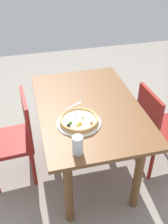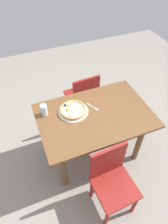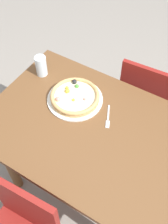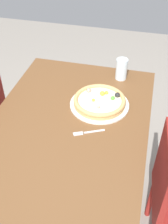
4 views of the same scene
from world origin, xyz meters
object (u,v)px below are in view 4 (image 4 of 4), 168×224
at_px(pizza, 100,101).
at_px(dining_table, 68,143).
at_px(fork, 86,133).
at_px(plate, 99,104).
at_px(drinking_glass, 121,69).

bearing_deg(pizza, dining_table, 148.00).
bearing_deg(fork, plate, -120.08).
xyz_separation_m(dining_table, pizza, (0.21, -0.13, 0.16)).
bearing_deg(fork, drinking_glass, -125.50).
bearing_deg(plate, dining_table, 147.93).
xyz_separation_m(dining_table, fork, (-0.03, -0.11, 0.13)).
relative_size(pizza, drinking_glass, 2.16).
relative_size(pizza, fork, 1.91).
relative_size(plate, pizza, 1.14).
distance_m(pizza, fork, 0.24).
xyz_separation_m(pizza, drinking_glass, (0.31, -0.08, 0.04)).
bearing_deg(pizza, fork, 175.10).
relative_size(fork, drinking_glass, 1.13).
distance_m(dining_table, plate, 0.28).
bearing_deg(drinking_glass, dining_table, 157.90).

